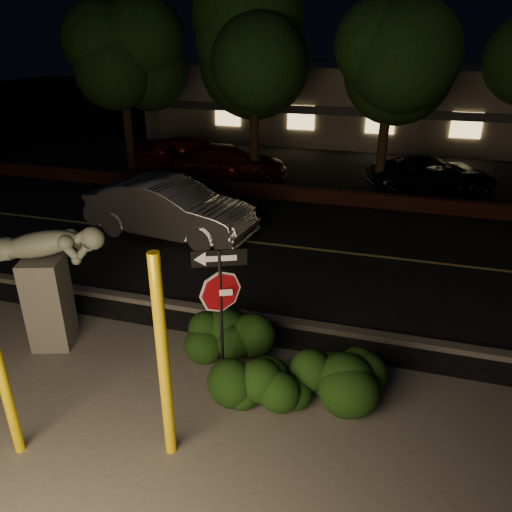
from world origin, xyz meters
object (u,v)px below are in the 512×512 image
Objects in this scene: yellow_pole_left at (1,375)px; yellow_pole_right at (163,361)px; silver_sedan at (170,209)px; parked_car_red at (195,156)px; parked_car_dark at (432,175)px; sculpture at (46,275)px; signpost at (220,293)px; parked_car_darkred at (228,163)px.

yellow_pole_left is 2.26m from yellow_pole_right.
parked_car_red is at bearing 23.91° from silver_sedan.
parked_car_dark is at bearing 68.35° from yellow_pole_left.
silver_sedan is (-3.69, 7.86, -0.77)m from yellow_pole_right.
silver_sedan is at bearing 115.12° from yellow_pole_right.
signpost is at bearing -22.49° from sculpture.
parked_car_red is at bearing 64.59° from parked_car_darkred.
signpost is 0.50× the size of silver_sedan.
parked_car_red is 1.02× the size of parked_car_darkred.
yellow_pole_right is 0.63× the size of silver_sedan.
yellow_pole_left is 0.56× the size of parked_car_red.
yellow_pole_left is at bearing -163.55° from yellow_pole_right.
parked_car_dark is (8.09, 0.57, -0.04)m from parked_car_darkred.
silver_sedan is at bearing 100.20° from yellow_pole_left.
parked_car_darkred reaches higher than parked_car_dark.
yellow_pole_left is 15.38m from parked_car_red.
yellow_pole_right is at bearing 144.42° from parked_car_dark.
silver_sedan is 1.07× the size of parked_car_dark.
yellow_pole_left is 0.86× the size of yellow_pole_right.
yellow_pole_right is 0.67× the size of parked_car_dark.
parked_car_red is (-1.93, 6.48, 0.00)m from silver_sedan.
parked_car_darkred is at bearing 75.01° from sculpture.
parked_car_dark is at bearing -40.39° from silver_sedan.
parked_car_darkred is at bearing 85.09° from signpost.
signpost is 0.54× the size of parked_car_dark.
yellow_pole_left is at bearing -83.24° from sculpture.
parked_car_darkred is at bearing 11.14° from silver_sedan.
signpost is at bearing 43.92° from yellow_pole_left.
signpost is 0.52× the size of parked_car_red.
sculpture is 12.39m from parked_car_darkred.
signpost is at bearing 82.24° from yellow_pole_right.
sculpture is at bearing 150.36° from yellow_pole_right.
yellow_pole_left is at bearing -162.44° from silver_sedan.
sculpture is at bearing 152.08° from signpost.
yellow_pole_left is 8.65m from silver_sedan.
silver_sedan is at bearing 74.69° from sculpture.
parked_car_darkred is (-0.42, 6.39, -0.14)m from silver_sedan.
signpost is 13.37m from parked_car_darkred.
yellow_pole_right is 3.86m from sculpture.
parked_car_red is at bearing 102.99° from yellow_pole_left.
silver_sedan reaches higher than parked_car_dark.
yellow_pole_left is at bearing 137.80° from parked_car_dark.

